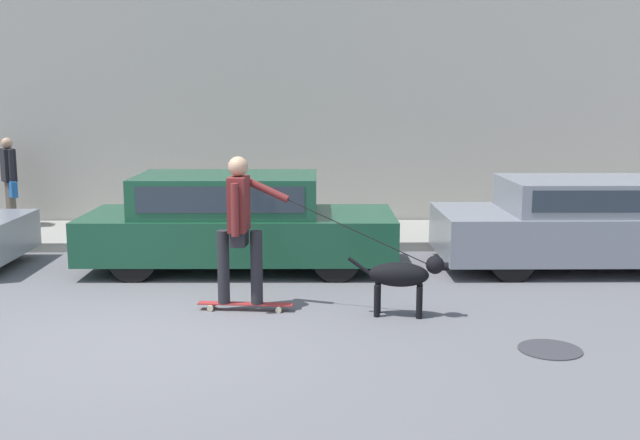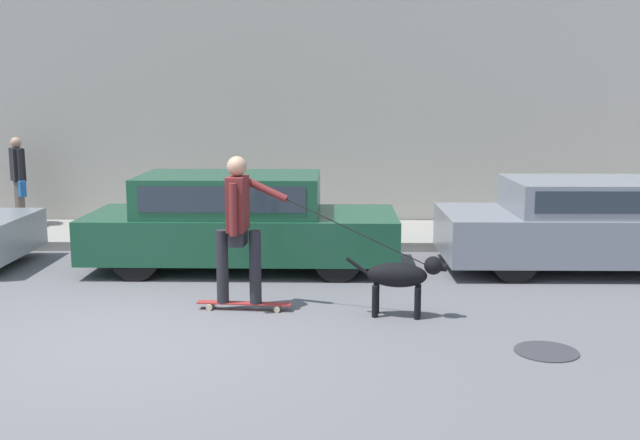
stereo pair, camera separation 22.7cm
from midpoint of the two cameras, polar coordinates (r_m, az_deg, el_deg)
name	(u,v)px [view 1 (the left image)]	position (r m, az deg, el deg)	size (l,w,h in m)	color
ground_plane	(142,340)	(7.92, -14.21, -8.87)	(36.00, 36.00, 0.00)	slate
back_wall	(217,108)	(14.05, -8.29, 8.47)	(32.00, 0.30, 4.44)	#ADA89E
sidewalk_curb	(211,235)	(13.03, -8.78, -1.12)	(30.00, 2.16, 0.15)	gray
parked_car_1	(236,223)	(10.69, -7.00, -0.20)	(4.37, 1.78, 1.35)	black
parked_car_2	(592,225)	(11.33, 19.47, -0.34)	(4.46, 1.82, 1.28)	black
dog	(404,276)	(8.41, 5.62, -4.25)	(1.12, 0.38, 0.70)	black
skateboarder	(240,223)	(8.53, -6.84, -0.25)	(2.69, 0.59, 1.78)	beige
pedestrian_with_bag	(9,178)	(14.29, -23.01, 2.97)	(0.44, 0.58, 1.57)	brown
manhole_cover	(550,350)	(7.70, 16.31, -9.46)	(0.62, 0.62, 0.01)	#38383D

